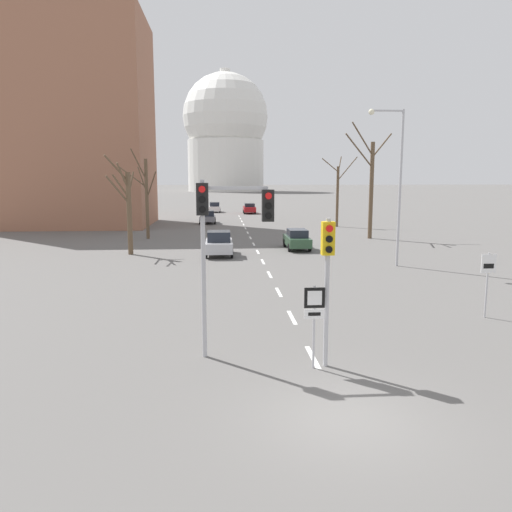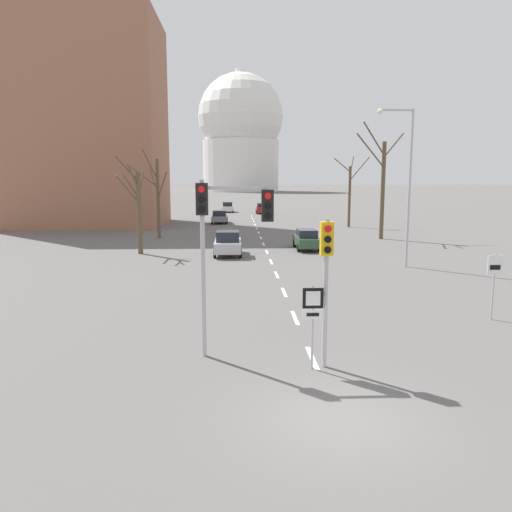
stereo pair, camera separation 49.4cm
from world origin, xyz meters
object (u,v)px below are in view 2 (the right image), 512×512
Objects in this scene: traffic_signal_centre_tall at (326,264)px; route_sign_post at (313,313)px; speed_limit_sign at (494,275)px; sedan_far_left at (228,243)px; sedan_mid_centre at (220,217)px; sedan_far_right at (228,207)px; sedan_near_left at (306,239)px; street_lamp_right at (404,173)px; traffic_signal_near_left at (225,224)px; sedan_near_right at (262,208)px.

route_sign_post is at bearing -158.72° from traffic_signal_centre_tall.
speed_limit_sign reaches higher than sedan_far_left.
sedan_far_right reaches higher than sedan_mid_centre.
traffic_signal_centre_tall is 1.46m from route_sign_post.
sedan_near_left is 1.12× the size of sedan_far_left.
traffic_signal_centre_tall is 0.46× the size of street_lamp_right.
speed_limit_sign is at bearing -79.80° from sedan_far_right.
traffic_signal_near_left is at bearing -89.36° from sedan_far_left.
sedan_far_right is at bearing 90.89° from sedan_far_left.
sedan_near_right is at bearing 88.58° from traffic_signal_centre_tall.
sedan_far_right is (-0.94, 66.76, -3.36)m from traffic_signal_near_left.
traffic_signal_centre_tall is 67.96m from sedan_far_right.
route_sign_post is 21.98m from sedan_far_left.
sedan_near_right is at bearing 95.63° from speed_limit_sign.
traffic_signal_near_left is (-2.93, 1.05, 1.08)m from traffic_signal_centre_tall.
speed_limit_sign is (10.42, 3.63, -2.40)m from traffic_signal_near_left.
sedan_near_right is at bearing 97.32° from street_lamp_right.
street_lamp_right is 2.11× the size of sedan_mid_centre.
sedan_near_left is (-4.54, 19.82, -0.98)m from speed_limit_sign.
traffic_signal_centre_tall is 0.80× the size of traffic_signal_near_left.
traffic_signal_near_left is 11.29m from speed_limit_sign.
sedan_near_right is (4.52, 63.44, -3.35)m from traffic_signal_near_left.
traffic_signal_near_left reaches higher than traffic_signal_centre_tall.
street_lamp_right reaches higher than sedan_near_left.
traffic_signal_centre_tall reaches higher than route_sign_post.
sedan_near_right is 1.18× the size of sedan_far_right.
traffic_signal_near_left is 66.85m from sedan_far_right.
sedan_near_right is 6.40m from sedan_far_right.
street_lamp_right reaches higher than sedan_far_right.
sedan_near_right is 1.00× the size of sedan_mid_centre.
traffic_signal_centre_tall is 24.78m from sedan_near_left.
speed_limit_sign is at bearing -91.32° from street_lamp_right.
traffic_signal_near_left is 63.69m from sedan_near_right.
route_sign_post is at bearing -82.75° from sedan_far_left.
sedan_mid_centre is at bearing 111.59° from street_lamp_right.
sedan_near_right is at bearing 91.93° from sedan_near_left.
sedan_far_left is at bearing -86.91° from sedan_mid_centre.
street_lamp_right is at bearing -68.41° from sedan_mid_centre.
route_sign_post is 0.56× the size of sedan_near_left.
sedan_far_right is at bearing 93.27° from traffic_signal_centre_tall.
traffic_signal_near_left is 1.25× the size of sedan_near_left.
traffic_signal_near_left is at bearing -89.19° from sedan_far_right.
sedan_near_left is 6.74m from sedan_far_left.
speed_limit_sign is 20.04m from sedan_far_left.
sedan_mid_centre is (-6.16, -16.84, -0.01)m from sedan_near_right.
route_sign_post is 0.54× the size of sedan_near_right.
speed_limit_sign is 0.57× the size of sedan_mid_centre.
traffic_signal_near_left is at bearing -87.99° from sedan_mid_centre.
street_lamp_right is (0.27, 11.83, 4.04)m from speed_limit_sign.
speed_limit_sign is 0.59× the size of sedan_near_left.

